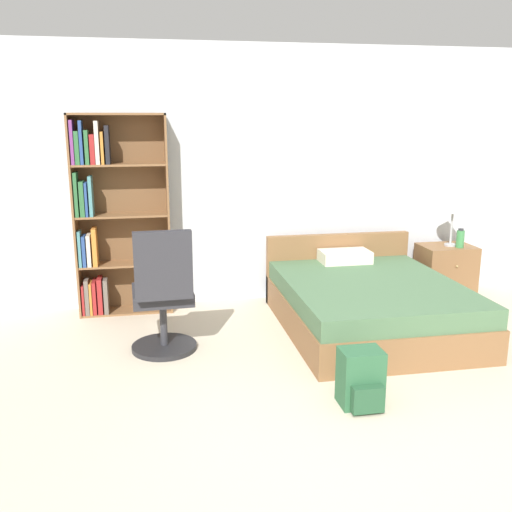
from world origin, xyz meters
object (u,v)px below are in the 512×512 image
bookshelf (109,216)px  table_lamp (453,207)px  bed (367,302)px  office_chair (163,298)px  nightstand (445,271)px  water_bottle (460,239)px  backpack_green (361,379)px

bookshelf → table_lamp: bearing=-2.6°
bed → office_chair: bearing=-171.5°
bed → nightstand: size_ratio=3.37×
office_chair → nightstand: (3.01, 0.99, -0.20)m
nightstand → table_lamp: 0.70m
office_chair → water_bottle: size_ratio=5.26×
bed → nightstand: (1.16, 0.71, 0.04)m
bookshelf → water_bottle: size_ratio=9.56×
nightstand → backpack_green: size_ratio=1.45×
table_lamp → water_bottle: size_ratio=2.53×
water_bottle → backpack_green: 2.75m
office_chair → nightstand: size_ratio=1.87×
bed → water_bottle: (1.24, 0.61, 0.42)m
office_chair → bed: bearing=8.5°
water_bottle → table_lamp: bearing=119.0°
table_lamp → office_chair: bearing=-162.1°
nightstand → water_bottle: size_ratio=2.81×
office_chair → nightstand: office_chair is taller
bed → office_chair: (-1.85, -0.28, 0.24)m
office_chair → water_bottle: office_chair is taller
bed → table_lamp: table_lamp is taller
backpack_green → water_bottle: bearing=47.6°
backpack_green → office_chair: bearing=138.5°
nightstand → backpack_green: (-1.75, -2.10, -0.10)m
nightstand → backpack_green: 2.74m
water_bottle → backpack_green: (-1.83, -2.00, -0.48)m
bookshelf → water_bottle: 3.57m
nightstand → table_lamp: bearing=-18.5°
bookshelf → nightstand: 3.54m
bookshelf → backpack_green: (1.72, -2.25, -0.78)m
office_chair → table_lamp: table_lamp is taller
table_lamp → water_bottle: (0.05, -0.10, -0.32)m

